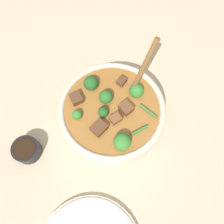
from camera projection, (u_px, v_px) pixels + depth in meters
name	position (u px, v px, depth m)	size (l,w,h in m)	color
ground_plane	(112.00, 120.00, 0.64)	(4.00, 4.00, 0.00)	#C6B293
stew_bowl	(112.00, 113.00, 0.59)	(0.28, 0.28, 0.24)	beige
condiment_bowl	(27.00, 150.00, 0.58)	(0.07, 0.07, 0.04)	black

